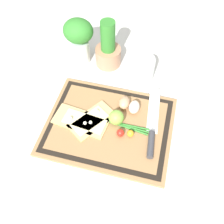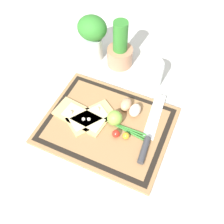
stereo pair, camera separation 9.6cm
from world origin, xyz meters
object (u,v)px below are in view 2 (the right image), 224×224
egg_pink (135,110)px  lime (115,118)px  pizza_slice_near (81,116)px  knife (148,137)px  sauce_jar (152,75)px  cherry_tomato_red (116,134)px  herb_glass (93,35)px  cherry_tomato_yellow (126,136)px  herb_pot (120,50)px  egg_brown (126,105)px  pizza_slice_far (91,117)px

egg_pink → lime: size_ratio=1.00×
pizza_slice_near → egg_pink: (0.17, 0.10, 0.01)m
knife → sauce_jar: size_ratio=2.72×
cherry_tomato_red → herb_glass: (-0.26, 0.34, 0.09)m
knife → cherry_tomato_red: 0.11m
pizza_slice_near → cherry_tomato_yellow: same height
sauce_jar → herb_glass: 0.29m
herb_pot → herb_glass: bearing=-174.2°
lime → cherry_tomato_red: (0.03, -0.05, -0.01)m
lime → pizza_slice_near: bearing=-165.9°
egg_pink → cherry_tomato_yellow: egg_pink is taller
pizza_slice_near → herb_pot: size_ratio=0.99×
cherry_tomato_red → sauce_jar: 0.30m
egg_brown → egg_pink: size_ratio=1.00×
lime → cherry_tomato_yellow: 0.08m
cherry_tomato_yellow → pizza_slice_far: bearing=169.9°
knife → cherry_tomato_red: (-0.11, -0.04, 0.01)m
knife → cherry_tomato_yellow: size_ratio=12.54×
sauce_jar → cherry_tomato_red: bearing=-95.1°
knife → lime: (-0.13, 0.01, 0.02)m
cherry_tomato_yellow → herb_glass: bearing=131.1°
herb_pot → pizza_slice_near: bearing=-92.2°
herb_pot → sauce_jar: bearing=-18.7°
pizza_slice_far → sauce_jar: (0.14, 0.26, 0.03)m
pizza_slice_far → egg_pink: bearing=31.0°
egg_brown → cherry_tomato_red: 0.13m
egg_pink → herb_glass: herb_glass is taller
cherry_tomato_yellow → herb_pot: size_ratio=0.12×
egg_pink → sauce_jar: size_ratio=0.48×
knife → egg_brown: egg_brown is taller
egg_pink → sauce_jar: sauce_jar is taller
egg_pink → cherry_tomato_yellow: 0.11m
lime → sauce_jar: sauce_jar is taller
cherry_tomato_yellow → sauce_jar: bearing=91.5°
sauce_jar → knife: bearing=-73.1°
pizza_slice_near → cherry_tomato_red: size_ratio=7.60×
cherry_tomato_red → herb_glass: size_ratio=0.13×
pizza_slice_near → knife: size_ratio=0.67×
cherry_tomato_yellow → herb_glass: herb_glass is taller
herb_glass → knife: bearing=-40.2°
knife → cherry_tomato_yellow: 0.08m
sauce_jar → herb_glass: (-0.28, 0.04, 0.07)m
pizza_slice_near → pizza_slice_far: (0.04, 0.01, 0.00)m
sauce_jar → herb_glass: size_ratio=0.55×
egg_pink → herb_pot: 0.29m
egg_pink → lime: 0.08m
pizza_slice_far → cherry_tomato_red: (0.11, -0.03, 0.01)m
egg_pink → knife: bearing=-45.2°
cherry_tomato_red → herb_glass: bearing=126.9°
sauce_jar → herb_glass: herb_glass is taller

